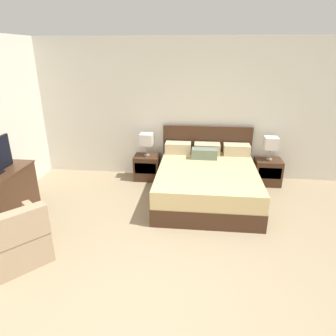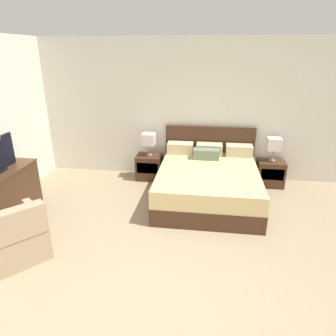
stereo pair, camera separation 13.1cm
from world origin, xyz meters
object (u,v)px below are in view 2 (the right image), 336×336
(bed, at_px, (208,181))
(table_lamp_right, at_px, (274,144))
(nightstand_left, at_px, (149,167))
(table_lamp_left, at_px, (149,139))
(armchair_by_window, at_px, (13,238))
(dresser, at_px, (4,194))
(nightstand_right, at_px, (270,173))

(bed, bearing_deg, table_lamp_right, 31.56)
(nightstand_left, distance_m, table_lamp_left, 0.56)
(bed, relative_size, armchair_by_window, 2.07)
(table_lamp_left, xyz_separation_m, dresser, (-1.87, -1.76, -0.41))
(bed, height_order, table_lamp_left, bed)
(nightstand_left, xyz_separation_m, armchair_by_window, (-1.13, -2.67, 0.04))
(nightstand_left, relative_size, table_lamp_left, 1.11)
(nightstand_right, relative_size, dresser, 0.41)
(nightstand_left, relative_size, armchair_by_window, 0.50)
(bed, xyz_separation_m, nightstand_left, (-1.16, 0.71, -0.06))
(table_lamp_left, relative_size, table_lamp_right, 1.00)
(bed, relative_size, dresser, 1.69)
(armchair_by_window, bearing_deg, nightstand_right, 37.84)
(table_lamp_right, bearing_deg, armchair_by_window, -142.15)
(dresser, relative_size, armchair_by_window, 1.22)
(bed, xyz_separation_m, nightstand_right, (1.16, 0.71, -0.06))
(bed, distance_m, dresser, 3.21)
(nightstand_right, bearing_deg, dresser, -157.15)
(table_lamp_left, xyz_separation_m, armchair_by_window, (-1.13, -2.68, -0.51))
(table_lamp_right, distance_m, dresser, 4.56)
(table_lamp_right, bearing_deg, table_lamp_left, 180.00)
(armchair_by_window, bearing_deg, dresser, 129.08)
(nightstand_right, xyz_separation_m, table_lamp_right, (-0.00, 0.00, 0.56))
(dresser, bearing_deg, table_lamp_left, 43.35)
(nightstand_left, height_order, nightstand_right, same)
(bed, distance_m, nightstand_left, 1.36)
(table_lamp_left, height_order, armchair_by_window, table_lamp_left)
(table_lamp_left, xyz_separation_m, table_lamp_right, (2.32, 0.00, 0.00))
(nightstand_left, height_order, dresser, dresser)
(nightstand_left, relative_size, dresser, 0.41)
(nightstand_left, height_order, armchair_by_window, armchair_by_window)
(nightstand_left, bearing_deg, dresser, -136.67)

